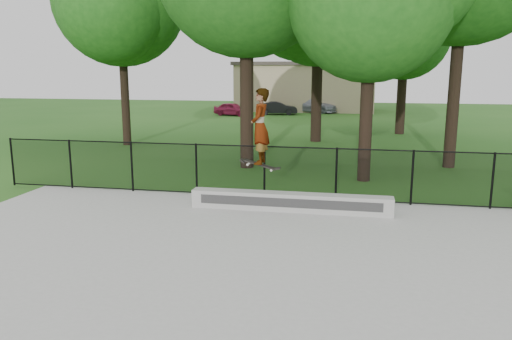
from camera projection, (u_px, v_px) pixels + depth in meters
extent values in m
plane|color=#215518|center=(203.00, 286.00, 8.51)|extent=(100.00, 100.00, 0.00)
cube|color=#A3A29D|center=(203.00, 285.00, 8.51)|extent=(14.00, 12.00, 0.06)
cube|color=#A2A29D|center=(290.00, 202.00, 12.81)|extent=(5.16, 0.40, 0.47)
imported|color=#9C1C44|center=(233.00, 109.00, 39.95)|extent=(3.28, 2.07, 1.05)
imported|color=black|center=(277.00, 108.00, 40.77)|extent=(3.08, 1.61, 1.07)
imported|color=#8F94A2|center=(313.00, 105.00, 42.80)|extent=(4.47, 3.23, 1.29)
cube|color=black|center=(260.00, 164.00, 12.46)|extent=(0.82, 0.23, 0.25)
imported|color=#A9CDDE|center=(260.00, 126.00, 12.27)|extent=(0.48, 0.70, 1.87)
cylinder|color=black|center=(12.00, 162.00, 15.55)|extent=(0.06, 0.06, 1.50)
cylinder|color=black|center=(71.00, 164.00, 15.17)|extent=(0.06, 0.06, 1.50)
cylinder|color=black|center=(132.00, 166.00, 14.79)|extent=(0.06, 0.06, 1.50)
cylinder|color=black|center=(196.00, 169.00, 14.41)|extent=(0.06, 0.06, 1.50)
cylinder|color=black|center=(264.00, 172.00, 14.03)|extent=(0.06, 0.06, 1.50)
cylinder|color=black|center=(336.00, 175.00, 13.65)|extent=(0.06, 0.06, 1.50)
cylinder|color=black|center=(412.00, 178.00, 13.27)|extent=(0.06, 0.06, 1.50)
cylinder|color=black|center=(493.00, 181.00, 12.89)|extent=(0.06, 0.06, 1.50)
cylinder|color=black|center=(265.00, 146.00, 13.89)|extent=(16.00, 0.04, 0.04)
cylinder|color=black|center=(264.00, 196.00, 14.17)|extent=(16.00, 0.04, 0.04)
cube|color=black|center=(264.00, 172.00, 14.03)|extent=(16.00, 0.01, 1.50)
cylinder|color=black|center=(455.00, 86.00, 18.31)|extent=(0.44, 0.44, 6.07)
cylinder|color=black|center=(401.00, 97.00, 28.31)|extent=(0.44, 0.44, 4.18)
sphere|color=#1B5115|center=(405.00, 34.00, 27.62)|extent=(5.02, 5.02, 5.02)
cylinder|color=black|center=(366.00, 115.00, 16.20)|extent=(0.44, 0.44, 4.38)
cylinder|color=black|center=(247.00, 94.00, 18.35)|extent=(0.44, 0.44, 5.50)
cylinder|color=black|center=(125.00, 92.00, 24.05)|extent=(0.44, 0.44, 5.14)
sphere|color=#1B5115|center=(120.00, 0.00, 23.20)|extent=(6.16, 6.16, 6.16)
cylinder|color=black|center=(317.00, 91.00, 25.22)|extent=(0.44, 0.44, 5.14)
sphere|color=#1B5115|center=(319.00, 3.00, 24.38)|extent=(6.17, 6.17, 6.17)
cube|color=tan|center=(306.00, 88.00, 45.04)|extent=(12.00, 6.00, 4.00)
cube|color=#3F3833|center=(306.00, 64.00, 44.61)|extent=(12.40, 6.40, 0.30)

